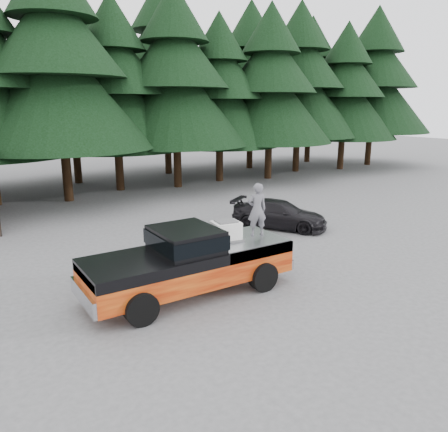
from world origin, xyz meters
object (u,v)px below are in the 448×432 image
parked_car (279,214)px  man_on_bed (257,210)px  air_compressor (226,231)px  pickup_truck (190,271)px

parked_car → man_on_bed: bearing=-170.4°
man_on_bed → parked_car: size_ratio=0.39×
air_compressor → parked_car: bearing=44.9°
man_on_bed → air_compressor: bearing=10.9°
pickup_truck → air_compressor: size_ratio=7.76×
air_compressor → parked_car: 6.55m
air_compressor → pickup_truck: bearing=-167.6°
pickup_truck → air_compressor: (1.27, 0.08, 0.93)m
air_compressor → parked_car: air_compressor is taller
parked_car → pickup_truck: bearing=177.5°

